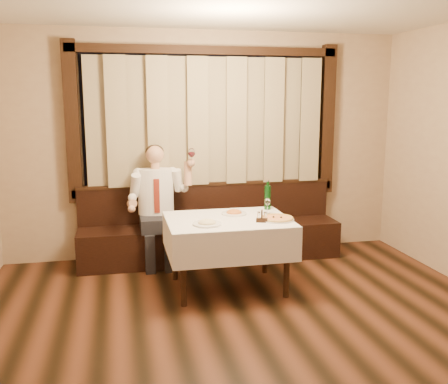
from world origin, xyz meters
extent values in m
cube|color=black|center=(0.00, 0.00, -0.01)|extent=(5.00, 6.00, 0.01)
cube|color=tan|center=(0.00, 3.00, 1.40)|extent=(5.00, 0.01, 2.80)
cube|color=black|center=(0.00, 2.98, 1.70)|extent=(3.00, 0.02, 1.60)
cube|color=orange|center=(-0.70, 2.97, 1.40)|extent=(0.50, 0.01, 0.40)
cube|color=black|center=(0.00, 2.94, 0.85)|extent=(3.30, 0.12, 0.10)
cube|color=black|center=(0.00, 2.94, 2.55)|extent=(3.30, 0.12, 0.10)
cube|color=black|center=(-1.60, 2.94, 1.70)|extent=(0.16, 0.12, 1.90)
cube|color=black|center=(1.60, 2.94, 1.70)|extent=(0.16, 0.12, 1.90)
cube|color=#887557|center=(0.00, 2.88, 1.70)|extent=(2.90, 0.08, 1.55)
cube|color=black|center=(0.00, 2.68, 0.23)|extent=(3.20, 0.60, 0.45)
cube|color=black|center=(0.00, 2.92, 0.68)|extent=(3.20, 0.12, 0.45)
cube|color=black|center=(0.00, 2.92, 0.92)|extent=(3.20, 0.14, 0.04)
cylinder|color=black|center=(-0.52, 1.33, 0.35)|extent=(0.06, 0.06, 0.71)
cylinder|color=black|center=(0.52, 1.33, 0.35)|extent=(0.06, 0.06, 0.71)
cylinder|color=black|center=(-0.52, 2.07, 0.35)|extent=(0.06, 0.06, 0.71)
cylinder|color=black|center=(0.52, 2.07, 0.35)|extent=(0.06, 0.06, 0.71)
cube|color=black|center=(0.00, 1.70, 0.73)|extent=(1.20, 0.90, 0.04)
cube|color=white|center=(0.00, 1.70, 0.75)|extent=(1.26, 0.96, 0.01)
cube|color=white|center=(0.00, 1.22, 0.58)|extent=(1.26, 0.01, 0.35)
cube|color=white|center=(0.00, 2.18, 0.58)|extent=(1.26, 0.01, 0.35)
cube|color=white|center=(-0.63, 1.70, 0.58)|extent=(0.01, 0.96, 0.35)
cube|color=white|center=(0.63, 1.70, 0.58)|extent=(0.01, 0.96, 0.35)
cylinder|color=white|center=(0.48, 1.54, 0.76)|extent=(0.35, 0.35, 0.01)
cylinder|color=#D65220|center=(0.48, 1.54, 0.77)|extent=(0.32, 0.32, 0.01)
torus|color=tan|center=(0.48, 1.54, 0.78)|extent=(0.33, 0.33, 0.02)
sphere|color=black|center=(0.45, 1.56, 0.78)|extent=(0.02, 0.02, 0.02)
sphere|color=black|center=(0.52, 1.53, 0.78)|extent=(0.02, 0.02, 0.02)
cylinder|color=white|center=(0.11, 1.88, 0.76)|extent=(0.27, 0.27, 0.02)
ellipsoid|color=#BB551E|center=(0.11, 1.88, 0.81)|extent=(0.17, 0.17, 0.08)
cylinder|color=white|center=(-0.26, 1.50, 0.76)|extent=(0.29, 0.29, 0.02)
ellipsoid|color=#CEBC85|center=(-0.26, 1.50, 0.81)|extent=(0.18, 0.18, 0.08)
cylinder|color=#125519|center=(0.53, 2.04, 0.89)|extent=(0.07, 0.07, 0.27)
cylinder|color=#125519|center=(0.53, 2.04, 1.04)|extent=(0.03, 0.03, 0.06)
cylinder|color=silver|center=(0.53, 2.04, 1.08)|extent=(0.03, 0.03, 0.01)
cylinder|color=white|center=(0.46, 1.82, 0.76)|extent=(0.06, 0.06, 0.01)
cylinder|color=white|center=(0.46, 1.82, 0.81)|extent=(0.01, 0.01, 0.09)
ellipsoid|color=white|center=(0.46, 1.82, 0.89)|extent=(0.06, 0.06, 0.08)
cube|color=black|center=(0.30, 1.49, 0.77)|extent=(0.13, 0.09, 0.04)
cube|color=black|center=(0.30, 1.49, 0.84)|extent=(0.03, 0.06, 0.09)
cylinder|color=white|center=(0.27, 1.50, 0.82)|extent=(0.03, 0.03, 0.07)
cylinder|color=silver|center=(0.27, 1.50, 0.86)|extent=(0.03, 0.03, 0.01)
cylinder|color=white|center=(0.33, 1.48, 0.82)|extent=(0.03, 0.03, 0.07)
cylinder|color=silver|center=(0.33, 1.48, 0.86)|extent=(0.03, 0.03, 0.01)
cube|color=black|center=(-0.66, 2.56, 0.53)|extent=(0.40, 0.45, 0.16)
cube|color=black|center=(-0.77, 2.34, 0.23)|extent=(0.11, 0.12, 0.45)
cube|color=black|center=(-0.55, 2.34, 0.23)|extent=(0.11, 0.12, 0.45)
ellipsoid|color=white|center=(-0.66, 2.71, 0.88)|extent=(0.42, 0.26, 0.55)
cube|color=maroon|center=(-0.66, 2.57, 0.85)|extent=(0.07, 0.01, 0.40)
cylinder|color=tan|center=(-0.66, 2.71, 1.20)|extent=(0.10, 0.10, 0.08)
sphere|color=tan|center=(-0.66, 2.71, 1.33)|extent=(0.21, 0.21, 0.21)
ellipsoid|color=black|center=(-0.66, 2.74, 1.36)|extent=(0.22, 0.22, 0.16)
sphere|color=white|center=(-0.86, 2.71, 1.11)|extent=(0.13, 0.13, 0.13)
sphere|color=white|center=(-0.46, 2.71, 1.11)|extent=(0.13, 0.13, 0.13)
sphere|color=tan|center=(-0.97, 2.30, 0.77)|extent=(0.08, 0.08, 0.08)
sphere|color=tan|center=(-0.26, 2.54, 1.24)|extent=(0.10, 0.10, 0.10)
cylinder|color=white|center=(-0.26, 2.51, 1.28)|extent=(0.01, 0.01, 0.11)
ellipsoid|color=white|center=(-0.26, 2.51, 1.36)|extent=(0.08, 0.08, 0.11)
ellipsoid|color=#4C070F|center=(-0.26, 2.51, 1.34)|extent=(0.07, 0.07, 0.06)
camera|label=1|loc=(-1.10, -3.20, 1.99)|focal=40.00mm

